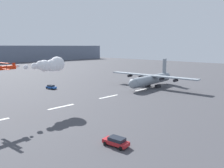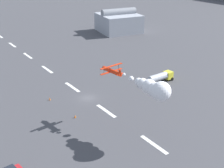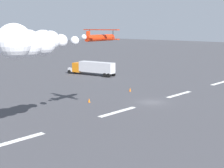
{
  "view_description": "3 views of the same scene",
  "coord_description": "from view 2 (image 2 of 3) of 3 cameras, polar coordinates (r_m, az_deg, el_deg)",
  "views": [
    {
      "loc": [
        -5.16,
        -51.83,
        16.19
      ],
      "look_at": [
        46.0,
        0.0,
        4.0
      ],
      "focal_mm": 36.2,
      "sensor_mm": 36.0,
      "label": 1
    },
    {
      "loc": [
        67.82,
        -38.2,
        36.7
      ],
      "look_at": [
        12.18,
        -0.5,
        8.43
      ],
      "focal_mm": 51.6,
      "sensor_mm": 36.0,
      "label": 2
    },
    {
      "loc": [
        44.07,
        32.33,
        13.12
      ],
      "look_at": [
        10.51,
        0.28,
        4.68
      ],
      "focal_mm": 50.61,
      "sensor_mm": 36.0,
      "label": 3
    }
  ],
  "objects": [
    {
      "name": "traffic_cone_far",
      "position": [
        76.46,
        -6.56,
        -5.72
      ],
      "size": [
        0.44,
        0.44,
        0.75
      ],
      "primitive_type": "cone",
      "color": "orange",
      "rests_on": "ground"
    },
    {
      "name": "hangar_building",
      "position": [
        155.78,
        1.2,
        10.9
      ],
      "size": [
        20.75,
        20.62,
        11.04
      ],
      "color": "#9EA3AD",
      "rests_on": "ground"
    },
    {
      "name": "ground_plane",
      "position": [
        86.05,
        -4.28,
        -2.5
      ],
      "size": [
        440.0,
        440.0,
        0.0
      ],
      "primitive_type": "plane",
      "color": "#424247",
      "rests_on": "ground"
    },
    {
      "name": "runway_stripe_5",
      "position": [
        79.23,
        -1.04,
        -4.79
      ],
      "size": [
        8.0,
        0.9,
        0.01
      ],
      "primitive_type": "cube",
      "color": "white",
      "rests_on": "ground"
    },
    {
      "name": "stunt_biplane_red",
      "position": [
        63.88,
        7.15,
        -0.67
      ],
      "size": [
        19.98,
        6.67,
        3.89
      ],
      "color": "red"
    },
    {
      "name": "runway_stripe_0",
      "position": [
        157.09,
        -19.27,
        8.03
      ],
      "size": [
        8.0,
        0.9,
        0.01
      ],
      "primitive_type": "cube",
      "color": "white",
      "rests_on": "ground"
    },
    {
      "name": "runway_stripe_1",
      "position": [
        140.47,
        -17.24,
        6.64
      ],
      "size": [
        8.0,
        0.9,
        0.01
      ],
      "primitive_type": "cube",
      "color": "white",
      "rests_on": "ground"
    },
    {
      "name": "fuel_tanker_truck",
      "position": [
        96.39,
        8.65,
        1.27
      ],
      "size": [
        3.2,
        8.85,
        2.9
      ],
      "color": "yellow",
      "rests_on": "ground"
    },
    {
      "name": "runway_stripe_4",
      "position": [
        93.23,
        -7.03,
        -0.55
      ],
      "size": [
        8.0,
        0.9,
        0.01
      ],
      "primitive_type": "cube",
      "color": "white",
      "rests_on": "ground"
    },
    {
      "name": "traffic_cone_near",
      "position": [
        86.08,
        -10.96,
        -2.6
      ],
      "size": [
        0.44,
        0.44,
        0.75
      ],
      "primitive_type": "cone",
      "color": "orange",
      "rests_on": "ground"
    },
    {
      "name": "runway_stripe_2",
      "position": [
        124.17,
        -14.69,
        4.86
      ],
      "size": [
        8.0,
        0.9,
        0.01
      ],
      "primitive_type": "cube",
      "color": "white",
      "rests_on": "ground"
    },
    {
      "name": "runway_stripe_3",
      "position": [
        108.34,
        -11.4,
        2.55
      ],
      "size": [
        8.0,
        0.9,
        0.01
      ],
      "primitive_type": "cube",
      "color": "white",
      "rests_on": "ground"
    },
    {
      "name": "runway_stripe_6",
      "position": [
        67.06,
        7.46,
        -10.59
      ],
      "size": [
        8.0,
        0.9,
        0.01
      ],
      "primitive_type": "cube",
      "color": "white",
      "rests_on": "ground"
    }
  ]
}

